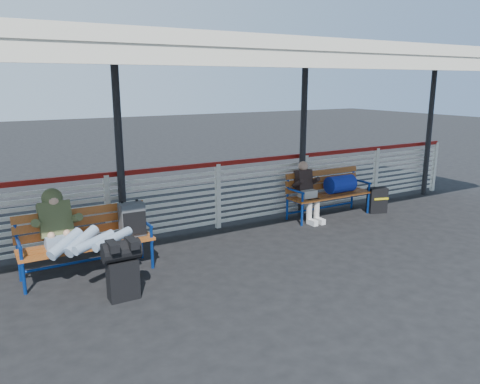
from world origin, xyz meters
TOP-DOWN VIEW (x-y plane):
  - ground at (0.00, 0.00)m, footprint 60.00×60.00m
  - fence at (0.00, 1.90)m, footprint 12.08×0.08m
  - canopy at (-0.00, 0.87)m, footprint 12.60×3.60m
  - luggage_stack at (-2.37, -0.07)m, footprint 0.46×0.26m
  - bench_left at (-2.34, 0.96)m, footprint 1.80×0.56m
  - bench_right at (2.39, 1.47)m, footprint 1.80×0.56m
  - traveler_man at (-2.71, 0.62)m, footprint 0.94×1.64m
  - companion_person at (1.71, 1.46)m, footprint 0.32×0.66m
  - suitcase_side at (3.31, 1.16)m, footprint 0.42×0.33m

SIDE VIEW (x-z plane):
  - ground at x=0.00m, z-range 0.00..0.00m
  - suitcase_side at x=3.31m, z-range 0.00..0.52m
  - luggage_stack at x=-2.37m, z-range 0.03..0.79m
  - companion_person at x=1.71m, z-range 0.02..1.17m
  - bench_right at x=2.39m, z-range 0.14..1.06m
  - bench_left at x=-2.34m, z-range 0.13..1.08m
  - fence at x=0.00m, z-range 0.04..1.28m
  - traveler_man at x=-2.71m, z-range 0.30..1.07m
  - canopy at x=0.00m, z-range 1.46..4.62m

